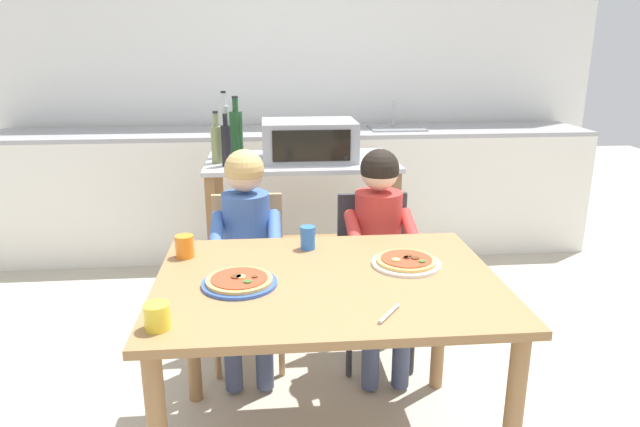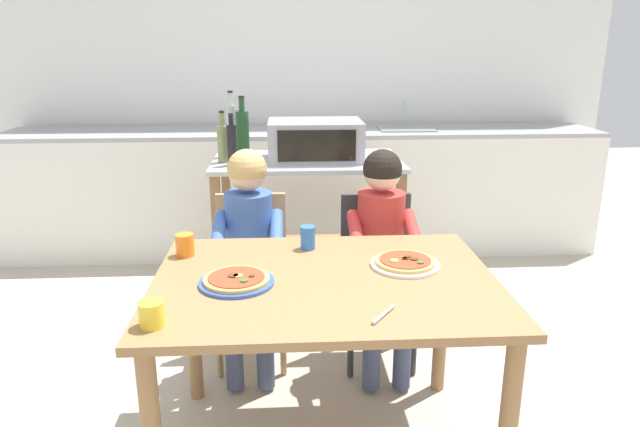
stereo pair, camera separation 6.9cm
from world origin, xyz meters
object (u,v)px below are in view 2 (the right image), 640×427
at_px(bottle_tall_green_wine, 243,133).
at_px(serving_spoon, 383,314).
at_px(bottle_slim_sauce, 232,129).
at_px(drinking_cup_blue, 308,238).
at_px(dining_chair_left, 251,266).
at_px(bottle_brown_beer, 223,142).
at_px(kitchen_island_cart, 307,207).
at_px(drinking_cup_yellow, 151,314).
at_px(pizza_plate_white, 405,263).
at_px(bottle_clear_vinegar, 232,144).
at_px(toaster_oven, 315,140).
at_px(dining_chair_right, 377,266).
at_px(drinking_cup_orange, 185,245).
at_px(pizza_plate_blue_rimmed, 237,281).
at_px(dining_table, 325,304).
at_px(child_in_red_shirt, 382,238).
at_px(child_in_blue_striped_shirt, 249,237).

xyz_separation_m(bottle_tall_green_wine, serving_spoon, (0.53, -1.74, -0.29)).
distance_m(bottle_slim_sauce, bottle_tall_green_wine, 0.11).
bearing_deg(serving_spoon, drinking_cup_blue, 108.54).
distance_m(dining_chair_left, serving_spoon, 1.19).
bearing_deg(bottle_tall_green_wine, bottle_slim_sauce, 130.78).
bearing_deg(bottle_slim_sauce, bottle_brown_beer, -101.35).
relative_size(kitchen_island_cart, drinking_cup_yellow, 13.93).
bearing_deg(pizza_plate_white, bottle_clear_vinegar, 122.25).
distance_m(bottle_brown_beer, drinking_cup_yellow, 1.68).
xyz_separation_m(toaster_oven, dining_chair_right, (0.27, -0.67, -0.51)).
bearing_deg(serving_spoon, toaster_oven, 94.04).
xyz_separation_m(bottle_clear_vinegar, pizza_plate_white, (0.73, -1.16, -0.26)).
height_order(kitchen_island_cart, bottle_slim_sauce, bottle_slim_sauce).
xyz_separation_m(bottle_clear_vinegar, drinking_cup_yellow, (-0.11, -1.58, -0.23)).
xyz_separation_m(dining_chair_right, pizza_plate_white, (0.00, -0.62, 0.26)).
distance_m(bottle_clear_vinegar, drinking_cup_orange, 1.03).
bearing_deg(drinking_cup_orange, pizza_plate_white, -11.04).
height_order(bottle_clear_vinegar, pizza_plate_blue_rimmed, bottle_clear_vinegar).
distance_m(bottle_clear_vinegar, drinking_cup_yellow, 1.60).
distance_m(bottle_clear_vinegar, bottle_brown_beer, 0.10).
xyz_separation_m(dining_table, serving_spoon, (0.16, -0.31, 0.11)).
distance_m(pizza_plate_blue_rimmed, drinking_cup_yellow, 0.37).
height_order(kitchen_island_cart, bottle_clear_vinegar, bottle_clear_vinegar).
bearing_deg(child_in_red_shirt, dining_chair_right, 90.00).
bearing_deg(drinking_cup_blue, drinking_cup_orange, -174.20).
xyz_separation_m(dining_chair_left, drinking_cup_yellow, (-0.22, -1.08, 0.29)).
bearing_deg(pizza_plate_blue_rimmed, drinking_cup_yellow, -127.36).
bearing_deg(drinking_cup_blue, toaster_oven, 85.44).
distance_m(child_in_blue_striped_shirt, child_in_red_shirt, 0.62).
bearing_deg(child_in_red_shirt, bottle_tall_green_wine, 129.01).
xyz_separation_m(bottle_slim_sauce, drinking_cup_blue, (0.40, -1.21, -0.26)).
bearing_deg(drinking_cup_yellow, child_in_blue_striped_shirt, 76.91).
bearing_deg(child_in_blue_striped_shirt, drinking_cup_orange, -120.47).
relative_size(bottle_slim_sauce, drinking_cup_orange, 4.38).
distance_m(bottle_clear_vinegar, bottle_tall_green_wine, 0.19).
distance_m(bottle_tall_green_wine, child_in_red_shirt, 1.14).
distance_m(kitchen_island_cart, toaster_oven, 0.40).
bearing_deg(drinking_cup_yellow, bottle_clear_vinegar, 86.08).
bearing_deg(toaster_oven, drinking_cup_blue, -94.56).
bearing_deg(serving_spoon, kitchen_island_cart, 95.57).
bearing_deg(serving_spoon, drinking_cup_yellow, -178.16).
distance_m(kitchen_island_cart, drinking_cup_blue, 1.11).
distance_m(bottle_tall_green_wine, dining_table, 1.54).
distance_m(bottle_tall_green_wine, pizza_plate_white, 1.53).
height_order(bottle_brown_beer, child_in_blue_striped_shirt, bottle_brown_beer).
relative_size(bottle_tall_green_wine, drinking_cup_orange, 4.13).
bearing_deg(bottle_tall_green_wine, drinking_cup_blue, -73.76).
height_order(bottle_brown_beer, dining_table, bottle_brown_beer).
relative_size(bottle_slim_sauce, dining_chair_right, 0.47).
relative_size(bottle_clear_vinegar, dining_chair_right, 0.35).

